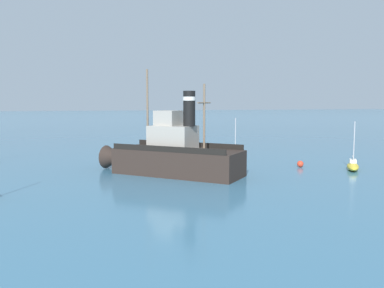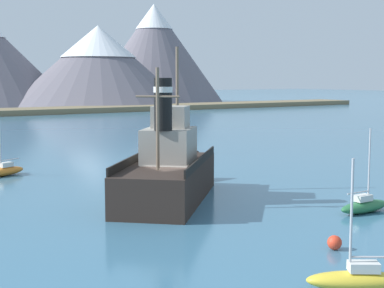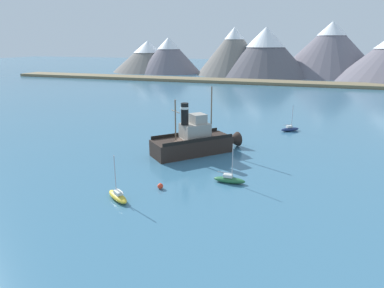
{
  "view_description": "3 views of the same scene",
  "coord_description": "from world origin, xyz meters",
  "px_view_note": "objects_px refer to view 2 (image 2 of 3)",
  "views": [
    {
      "loc": [
        -35.7,
        10.91,
        6.78
      ],
      "look_at": [
        1.7,
        -0.34,
        2.75
      ],
      "focal_mm": 38.0,
      "sensor_mm": 36.0,
      "label": 1
    },
    {
      "loc": [
        -18.54,
        -30.15,
        7.76
      ],
      "look_at": [
        3.03,
        2.12,
        3.43
      ],
      "focal_mm": 55.0,
      "sensor_mm": 36.0,
      "label": 2
    },
    {
      "loc": [
        16.32,
        -45.17,
        16.12
      ],
      "look_at": [
        1.05,
        0.15,
        1.89
      ],
      "focal_mm": 32.0,
      "sensor_mm": 36.0,
      "label": 3
    }
  ],
  "objects_px": {
    "old_tugboat": "(169,171)",
    "sailboat_navy": "(182,150)",
    "sailboat_orange": "(4,171)",
    "mooring_buoy": "(335,243)",
    "sailboat_yellow": "(358,279)",
    "sailboat_green": "(364,205)"
  },
  "relations": [
    {
      "from": "sailboat_green",
      "to": "sailboat_yellow",
      "type": "bearing_deg",
      "value": -141.0
    },
    {
      "from": "sailboat_orange",
      "to": "mooring_buoy",
      "type": "distance_m",
      "value": 29.72
    },
    {
      "from": "sailboat_orange",
      "to": "sailboat_navy",
      "type": "bearing_deg",
      "value": 9.87
    },
    {
      "from": "old_tugboat",
      "to": "sailboat_yellow",
      "type": "xyz_separation_m",
      "value": [
        -2.88,
        -17.95,
        -1.4
      ]
    },
    {
      "from": "sailboat_orange",
      "to": "sailboat_green",
      "type": "xyz_separation_m",
      "value": [
        13.66,
        -24.73,
        0.0
      ]
    },
    {
      "from": "sailboat_navy",
      "to": "sailboat_green",
      "type": "bearing_deg",
      "value": -100.88
    },
    {
      "from": "sailboat_yellow",
      "to": "sailboat_navy",
      "type": "distance_m",
      "value": 39.58
    },
    {
      "from": "sailboat_yellow",
      "to": "sailboat_navy",
      "type": "bearing_deg",
      "value": 66.71
    },
    {
      "from": "sailboat_orange",
      "to": "sailboat_yellow",
      "type": "bearing_deg",
      "value": -84.12
    },
    {
      "from": "sailboat_navy",
      "to": "sailboat_green",
      "type": "height_order",
      "value": "same"
    },
    {
      "from": "old_tugboat",
      "to": "sailboat_navy",
      "type": "distance_m",
      "value": 22.44
    },
    {
      "from": "old_tugboat",
      "to": "sailboat_navy",
      "type": "xyz_separation_m",
      "value": [
        12.76,
        18.4,
        -1.4
      ]
    },
    {
      "from": "sailboat_orange",
      "to": "mooring_buoy",
      "type": "xyz_separation_m",
      "value": [
        6.56,
        -28.99,
        -0.09
      ]
    },
    {
      "from": "old_tugboat",
      "to": "sailboat_navy",
      "type": "relative_size",
      "value": 2.61
    },
    {
      "from": "old_tugboat",
      "to": "sailboat_navy",
      "type": "bearing_deg",
      "value": 55.25
    },
    {
      "from": "sailboat_navy",
      "to": "mooring_buoy",
      "type": "height_order",
      "value": "sailboat_navy"
    },
    {
      "from": "mooring_buoy",
      "to": "sailboat_orange",
      "type": "bearing_deg",
      "value": 102.74
    },
    {
      "from": "old_tugboat",
      "to": "mooring_buoy",
      "type": "distance_m",
      "value": 13.99
    },
    {
      "from": "mooring_buoy",
      "to": "sailboat_navy",
      "type": "bearing_deg",
      "value": 68.85
    },
    {
      "from": "sailboat_orange",
      "to": "sailboat_green",
      "type": "relative_size",
      "value": 1.0
    },
    {
      "from": "sailboat_navy",
      "to": "sailboat_orange",
      "type": "bearing_deg",
      "value": -170.13
    },
    {
      "from": "sailboat_orange",
      "to": "mooring_buoy",
      "type": "bearing_deg",
      "value": -77.26
    }
  ]
}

